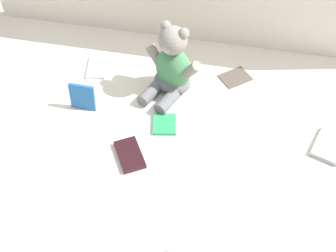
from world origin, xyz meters
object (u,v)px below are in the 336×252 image
object	(u,v)px
teddy_bear	(172,67)
book_case_5	(329,145)
book_case_2	(235,77)
book_case_6	(164,124)
book_case_3	(97,67)
book_case_1	(130,155)
book_case_4	(82,97)

from	to	relation	value
teddy_bear	book_case_5	size ratio (longest dim) A/B	2.03
book_case_2	book_case_6	size ratio (longest dim) A/B	1.20
book_case_3	book_case_6	bearing A→B (deg)	133.16
teddy_bear	book_case_1	xyz separation A→B (m)	(-0.07, -0.34, -0.10)
book_case_3	book_case_4	xyz separation A→B (m)	(0.02, -0.21, 0.05)
book_case_4	book_case_5	world-z (taller)	book_case_4
book_case_2	book_case_4	size ratio (longest dim) A/B	1.04
book_case_1	book_case_3	world-z (taller)	book_case_1
book_case_5	book_case_1	bearing A→B (deg)	-146.05
book_case_2	book_case_3	size ratio (longest dim) A/B	0.85
teddy_bear	book_case_4	distance (m)	0.34
book_case_6	book_case_2	bearing A→B (deg)	-138.39
book_case_5	teddy_bear	bearing A→B (deg)	-177.40
book_case_4	book_case_2	bearing A→B (deg)	28.23
book_case_2	book_case_4	bearing A→B (deg)	-103.18
book_case_2	book_case_4	distance (m)	0.59
book_case_3	book_case_5	world-z (taller)	book_case_5
book_case_3	book_case_5	xyz separation A→B (m)	(0.89, -0.22, 0.00)
teddy_bear	book_case_3	size ratio (longest dim) A/B	2.14
book_case_2	book_case_5	distance (m)	0.44
teddy_bear	book_case_4	world-z (taller)	teddy_bear
book_case_1	book_case_6	bearing A→B (deg)	29.77
book_case_3	book_case_6	size ratio (longest dim) A/B	1.41
book_case_1	book_case_5	bearing A→B (deg)	-16.43
book_case_3	book_case_5	bearing A→B (deg)	155.79
book_case_1	book_case_3	xyz separation A→B (m)	(-0.24, 0.39, -0.00)
book_case_2	book_case_3	distance (m)	0.55
teddy_bear	book_case_5	world-z (taller)	teddy_bear
teddy_bear	book_case_4	size ratio (longest dim) A/B	2.64
book_case_2	teddy_bear	bearing A→B (deg)	-105.97
book_case_4	teddy_bear	bearing A→B (deg)	30.34
book_case_4	book_case_5	xyz separation A→B (m)	(0.87, -0.01, -0.05)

